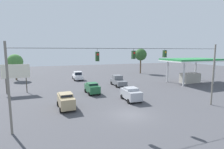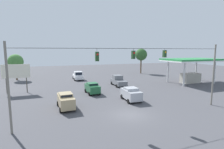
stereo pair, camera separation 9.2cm
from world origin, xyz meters
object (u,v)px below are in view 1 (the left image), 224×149
at_px(sedan_tan_parked_shoulder, 66,100).
at_px(traffic_cone_nearest, 70,107).
at_px(traffic_cone_third, 64,95).
at_px(tree_horizon_left, 15,62).
at_px(pickup_truck_white_withflow_deep, 78,76).
at_px(traffic_cone_second, 66,101).
at_px(gas_station, 191,65).
at_px(sedan_silver_crossing_near, 131,94).
at_px(sedan_green_withflow_mid, 92,88).
at_px(overhead_signal_span, 133,72).
at_px(pickup_truck_grey_oncoming_far, 118,81).
at_px(tree_horizon_right, 141,55).
at_px(roadside_billboard, 16,73).

relative_size(sedan_tan_parked_shoulder, traffic_cone_nearest, 6.81).
xyz_separation_m(traffic_cone_third, tree_horizon_left, (9.56, -20.94, 4.25)).
distance_m(pickup_truck_white_withflow_deep, traffic_cone_second, 19.87).
height_order(traffic_cone_second, gas_station, gas_station).
bearing_deg(sedan_silver_crossing_near, pickup_truck_white_withflow_deep, -78.70).
bearing_deg(sedan_silver_crossing_near, traffic_cone_nearest, 5.94).
bearing_deg(tree_horizon_left, sedan_green_withflow_mid, 125.59).
xyz_separation_m(overhead_signal_span, sedan_green_withflow_mid, (1.60, -11.77, -4.07)).
xyz_separation_m(overhead_signal_span, pickup_truck_white_withflow_deep, (1.54, -26.99, -4.06)).
height_order(pickup_truck_grey_oncoming_far, traffic_cone_third, pickup_truck_grey_oncoming_far).
distance_m(sedan_silver_crossing_near, tree_horizon_right, 31.75).
distance_m(sedan_tan_parked_shoulder, tree_horizon_left, 28.21).
bearing_deg(overhead_signal_span, traffic_cone_nearest, -37.37).
relative_size(overhead_signal_span, traffic_cone_second, 37.71).
xyz_separation_m(pickup_truck_grey_oncoming_far, traffic_cone_second, (11.61, 8.90, -0.66)).
distance_m(sedan_green_withflow_mid, roadside_billboard, 13.28).
height_order(sedan_silver_crossing_near, roadside_billboard, roadside_billboard).
relative_size(sedan_tan_parked_shoulder, tree_horizon_left, 0.67).
bearing_deg(pickup_truck_grey_oncoming_far, pickup_truck_white_withflow_deep, -56.95).
relative_size(sedan_silver_crossing_near, tree_horizon_left, 0.65).
distance_m(pickup_truck_grey_oncoming_far, traffic_cone_second, 14.65).
relative_size(traffic_cone_nearest, gas_station, 0.05).
bearing_deg(pickup_truck_white_withflow_deep, tree_horizon_right, -165.90).
xyz_separation_m(sedan_silver_crossing_near, traffic_cone_nearest, (8.98, 0.93, -0.69)).
relative_size(traffic_cone_nearest, traffic_cone_third, 1.00).
bearing_deg(sedan_silver_crossing_near, overhead_signal_span, 64.59).
bearing_deg(sedan_green_withflow_mid, pickup_truck_grey_oncoming_far, -144.30).
distance_m(pickup_truck_white_withflow_deep, tree_horizon_right, 22.17).
xyz_separation_m(sedan_tan_parked_shoulder, traffic_cone_third, (-0.24, -5.45, -0.71)).
bearing_deg(overhead_signal_span, traffic_cone_third, -59.59).
height_order(gas_station, roadside_billboard, gas_station).
bearing_deg(overhead_signal_span, pickup_truck_grey_oncoming_far, -107.32).
height_order(pickup_truck_grey_oncoming_far, sedan_silver_crossing_near, pickup_truck_grey_oncoming_far).
distance_m(sedan_tan_parked_shoulder, sedan_silver_crossing_near, 9.34).
distance_m(overhead_signal_span, pickup_truck_white_withflow_deep, 27.34).
height_order(pickup_truck_grey_oncoming_far, tree_horizon_right, tree_horizon_right).
height_order(pickup_truck_grey_oncoming_far, pickup_truck_white_withflow_deep, same).
xyz_separation_m(pickup_truck_white_withflow_deep, tree_horizon_right, (-20.95, -5.26, 4.99)).
relative_size(overhead_signal_span, traffic_cone_nearest, 37.71).
bearing_deg(pickup_truck_grey_oncoming_far, sedan_silver_crossing_near, 77.24).
bearing_deg(roadside_billboard, sedan_tan_parked_shoulder, 122.45).
bearing_deg(sedan_silver_crossing_near, pickup_truck_grey_oncoming_far, -102.76).
relative_size(overhead_signal_span, pickup_truck_grey_oncoming_far, 4.66).
bearing_deg(traffic_cone_nearest, pickup_truck_grey_oncoming_far, -133.98).
bearing_deg(tree_horizon_right, traffic_cone_second, 43.49).
xyz_separation_m(gas_station, tree_horizon_right, (2.35, -18.42, 1.96)).
xyz_separation_m(pickup_truck_grey_oncoming_far, roadside_billboard, (18.90, 0.09, 2.59)).
bearing_deg(traffic_cone_nearest, roadside_billboard, -57.71).
bearing_deg(traffic_cone_nearest, traffic_cone_third, -88.87).
bearing_deg(overhead_signal_span, pickup_truck_white_withflow_deep, -86.74).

